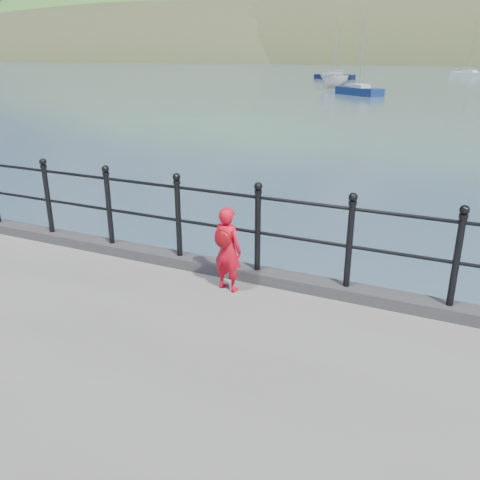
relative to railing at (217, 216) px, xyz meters
The scene contains 8 objects.
ground 1.83m from the railing, 90.00° to the left, with size 600.00×600.00×0.00m, color #2D4251.
kerb 0.75m from the railing, 140.53° to the right, with size 60.00×0.30×0.15m, color #28282B.
railing is the anchor object (origin of this frame).
child 0.62m from the railing, 49.15° to the right, with size 0.44×0.35×1.10m.
launch_white 53.29m from the railing, 103.27° to the left, with size 1.67×4.43×1.71m, color beige.
sailboat_deep 90.39m from the railing, 89.87° to the left, with size 5.97×4.85×8.89m.
sailboat_port 44.85m from the railing, 99.96° to the left, with size 5.11×4.46×7.63m.
sailboat_left 73.87m from the railing, 103.72° to the left, with size 6.15×2.85×8.44m.
Camera 1 is at (3.01, -5.88, 3.88)m, focal length 38.00 mm.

